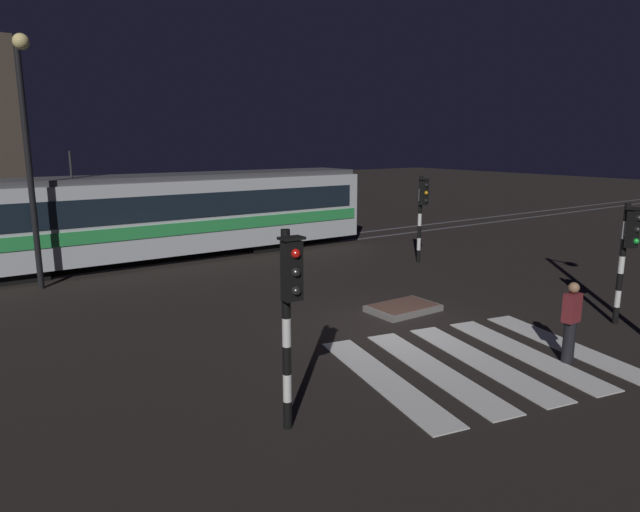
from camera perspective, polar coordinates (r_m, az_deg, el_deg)
The scene contains 11 objects.
ground_plane at distance 13.92m, azimuth 7.64°, elevation -7.24°, with size 120.00×120.00×0.00m, color black.
rail_near at distance 22.29m, azimuth -10.45°, elevation -0.10°, with size 80.00×0.12×0.03m, color #59595E.
rail_far at distance 23.59m, azimuth -11.91°, elevation 0.49°, with size 80.00×0.12×0.03m, color #59595E.
crosswalk_zebra at distance 12.25m, azimuth 16.07°, elevation -10.25°, with size 6.10×5.36×0.02m.
traffic_island at distance 15.21m, azimuth 8.48°, elevation -5.27°, with size 1.83×1.19×0.18m.
traffic_light_corner_near_right at distance 15.44m, azimuth 28.85°, elevation 0.88°, with size 0.36×0.42×3.02m.
traffic_light_corner_near_left at distance 8.45m, azimuth -3.14°, elevation -4.66°, with size 0.36×0.42×3.20m.
traffic_light_corner_far_right at distance 20.99m, azimuth 10.36°, elevation 5.03°, with size 0.36×0.42×3.23m.
street_lamp_trackside_left at distance 18.60m, azimuth -27.70°, elevation 10.85°, with size 0.44×1.21×7.35m.
tram at distance 21.86m, azimuth -16.83°, elevation 3.98°, with size 17.85×2.58×4.15m.
pedestrian_waiting_at_kerb at distance 12.51m, azimuth 24.19°, elevation -6.17°, with size 0.36×0.24×1.71m.
Camera 1 is at (-8.98, -9.64, 4.49)m, focal length 31.38 mm.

